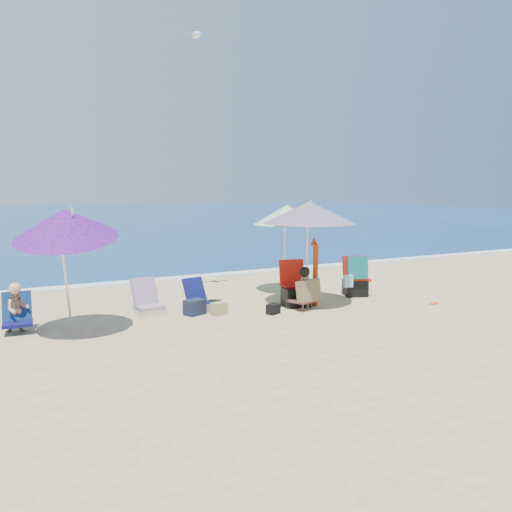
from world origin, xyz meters
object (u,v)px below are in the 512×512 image
person_center (306,289)px  seagull (196,35)px  camp_chair_left (295,292)px  camp_chair_right (355,281)px  umbrella_turquoise (309,213)px  umbrella_striped (287,215)px  person_left (17,309)px  furled_umbrella (315,268)px  chair_rainbow (149,305)px  umbrella_blue (65,224)px  chair_navy (200,302)px

person_center → seagull: (-1.47, 2.29, 5.45)m
camp_chair_left → camp_chair_right: 1.80m
umbrella_turquoise → umbrella_striped: 1.50m
umbrella_striped → person_center: umbrella_striped is taller
camp_chair_right → umbrella_turquoise: bearing=-167.6°
umbrella_turquoise → camp_chair_left: bearing=144.0°
camp_chair_right → camp_chair_left: bearing=-174.3°
person_left → seagull: seagull is taller
furled_umbrella → chair_rainbow: furled_umbrella is taller
person_center → umbrella_blue: bearing=176.6°
camp_chair_right → person_center: camp_chair_right is taller
umbrella_striped → chair_navy: umbrella_striped is taller
chair_rainbow → furled_umbrella: bearing=-14.6°
chair_rainbow → seagull: seagull is taller
chair_rainbow → person_center: bearing=-19.4°
camp_chair_right → chair_navy: bearing=175.1°
umbrella_turquoise → umbrella_blue: umbrella_blue is taller
chair_navy → person_center: bearing=-24.7°
umbrella_striped → person_left: (-6.00, -0.77, -1.49)m
chair_rainbow → person_center: (3.05, -1.07, 0.25)m
umbrella_turquoise → seagull: (-1.70, 2.03, 3.87)m
camp_chair_right → person_center: size_ratio=1.07×
chair_rainbow → camp_chair_left: 3.12m
chair_navy → camp_chair_right: bearing=-4.9°
umbrella_turquoise → chair_navy: (-2.23, 0.67, -1.84)m
umbrella_striped → seagull: (-2.05, 0.57, 3.99)m
furled_umbrella → seagull: seagull is taller
chair_rainbow → camp_chair_left: (3.05, -0.65, 0.10)m
seagull → person_left: bearing=-161.3°
umbrella_striped → chair_rainbow: size_ratio=3.00×
chair_navy → camp_chair_right: camp_chair_right is taller
person_left → camp_chair_left: bearing=-5.5°
seagull → umbrella_blue: bearing=-147.6°
umbrella_blue → chair_navy: 3.24m
chair_rainbow → chair_navy: bearing=-8.1°
umbrella_striped → umbrella_turquoise: bearing=-103.4°
camp_chair_left → camp_chair_right: size_ratio=1.00×
camp_chair_right → person_left: camp_chair_right is taller
furled_umbrella → camp_chair_right: size_ratio=1.53×
umbrella_turquoise → umbrella_blue: size_ratio=0.97×
umbrella_blue → person_left: 1.84m
person_center → person_left: size_ratio=1.02×
umbrella_turquoise → seagull: seagull is taller
umbrella_striped → chair_rainbow: umbrella_striped is taller
camp_chair_right → person_left: bearing=177.2°
camp_chair_right → seagull: (-3.27, 1.69, 5.53)m
umbrella_striped → furled_umbrella: size_ratio=1.46×
umbrella_turquoise → umbrella_blue: 4.88m
seagull → furled_umbrella: bearing=-48.9°
chair_navy → person_center: 2.22m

